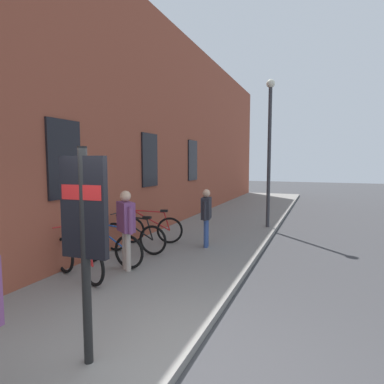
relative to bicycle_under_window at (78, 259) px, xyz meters
name	(u,v)px	position (x,y,z in m)	size (l,w,h in m)	color
ground	(304,248)	(4.39, -3.87, -0.51)	(60.00, 60.00, 0.00)	#38383A
sidewalk_pavement	(227,225)	(6.39, -1.12, -0.45)	(24.00, 3.50, 0.12)	gray
station_facade	(185,133)	(7.38, 0.93, 3.01)	(22.00, 0.65, 7.04)	brown
bicycle_under_window	(78,259)	(0.00, 0.00, 0.00)	(0.72, 1.69, 0.97)	black
bicycle_end_of_row	(109,248)	(0.89, -0.05, 0.00)	(0.48, 1.77, 0.97)	black
bicycle_by_door	(134,237)	(1.93, -0.03, 0.00)	(0.48, 1.77, 0.97)	black
bicycle_mid_rack	(151,229)	(2.92, 0.05, 0.00)	(0.72, 1.68, 0.97)	black
transit_info_sign	(84,221)	(-2.00, -1.90, 1.21)	(0.12, 0.55, 2.40)	black
pedestrian_near_bus	(126,222)	(0.80, -0.56, 0.62)	(0.47, 0.52, 1.65)	#B2A599
pedestrian_crossing_street	(206,212)	(3.13, -1.48, 0.54)	(0.58, 0.29, 1.52)	#334C8C
street_lamp	(269,140)	(6.38, -2.57, 2.55)	(0.28, 0.28, 4.94)	#333338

